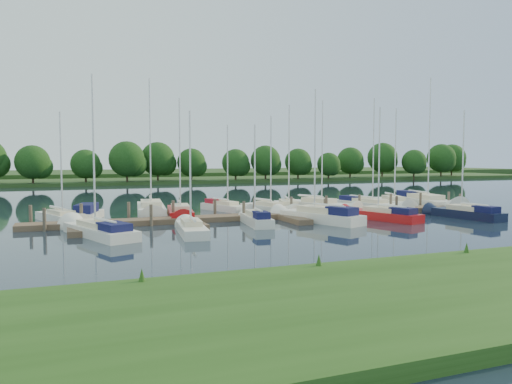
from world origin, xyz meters
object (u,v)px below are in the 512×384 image
object	(u,v)px
dock	(283,216)
sailboat_n_0	(62,219)
motorboat	(86,216)
sailboat_n_5	(269,210)
sailboat_s_2	(256,220)

from	to	relation	value
dock	sailboat_n_0	bearing A→B (deg)	165.91
dock	sailboat_n_0	xyz separation A→B (m)	(-16.94, 4.25, 0.07)
sailboat_n_0	motorboat	bearing A→B (deg)	167.51
dock	sailboat_n_5	bearing A→B (deg)	81.43
motorboat	dock	bearing A→B (deg)	179.96
sailboat_n_0	sailboat_n_5	world-z (taller)	sailboat_n_5
dock	motorboat	distance (m)	15.81
sailboat_n_5	sailboat_s_2	xyz separation A→B (m)	(-4.06, -7.18, 0.05)
dock	motorboat	size ratio (longest dim) A/B	6.78
sailboat_n_0	dock	bearing A→B (deg)	143.52
motorboat	sailboat_s_2	distance (m)	13.82
sailboat_s_2	motorboat	bearing A→B (deg)	155.20
sailboat_n_0	motorboat	distance (m)	1.84
dock	sailboat_n_5	xyz separation A→B (m)	(0.67, 4.47, 0.07)
motorboat	sailboat_n_5	bearing A→B (deg)	-163.60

